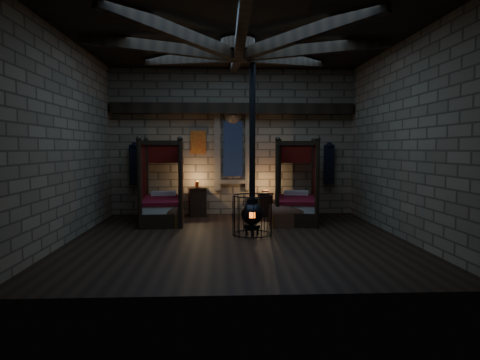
{
  "coord_description": "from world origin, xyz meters",
  "views": [
    {
      "loc": [
        -0.39,
        -8.96,
        1.92
      ],
      "look_at": [
        0.07,
        0.6,
        1.21
      ],
      "focal_mm": 32.0,
      "sensor_mm": 36.0,
      "label": 1
    }
  ],
  "objects_px": {
    "bed_right": "(296,201)",
    "trunk_left": "(165,216)",
    "stove": "(252,210)",
    "bed_left": "(163,202)",
    "trunk_right": "(286,216)"
  },
  "relations": [
    {
      "from": "bed_left",
      "to": "trunk_left",
      "type": "distance_m",
      "value": 0.77
    },
    {
      "from": "bed_left",
      "to": "trunk_left",
      "type": "height_order",
      "value": "bed_left"
    },
    {
      "from": "trunk_left",
      "to": "bed_right",
      "type": "bearing_deg",
      "value": 25.5
    },
    {
      "from": "trunk_left",
      "to": "stove",
      "type": "bearing_deg",
      "value": -15.76
    },
    {
      "from": "bed_right",
      "to": "stove",
      "type": "relative_size",
      "value": 0.53
    },
    {
      "from": "bed_left",
      "to": "bed_right",
      "type": "relative_size",
      "value": 0.98
    },
    {
      "from": "stove",
      "to": "bed_left",
      "type": "bearing_deg",
      "value": 143.35
    },
    {
      "from": "trunk_left",
      "to": "trunk_right",
      "type": "distance_m",
      "value": 2.98
    },
    {
      "from": "bed_left",
      "to": "trunk_right",
      "type": "bearing_deg",
      "value": -19.82
    },
    {
      "from": "trunk_left",
      "to": "stove",
      "type": "relative_size",
      "value": 0.22
    },
    {
      "from": "trunk_right",
      "to": "stove",
      "type": "distance_m",
      "value": 1.42
    },
    {
      "from": "bed_right",
      "to": "trunk_left",
      "type": "bearing_deg",
      "value": -159.14
    },
    {
      "from": "bed_left",
      "to": "bed_right",
      "type": "height_order",
      "value": "bed_left"
    },
    {
      "from": "bed_right",
      "to": "stove",
      "type": "bearing_deg",
      "value": -115.82
    },
    {
      "from": "bed_left",
      "to": "stove",
      "type": "bearing_deg",
      "value": -45.18
    }
  ]
}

